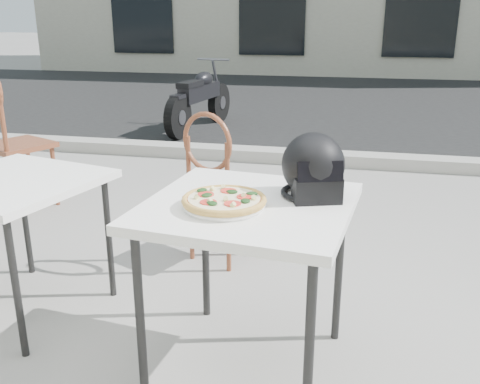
% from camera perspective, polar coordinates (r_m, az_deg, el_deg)
% --- Properties ---
extents(ground, '(80.00, 80.00, 0.00)m').
position_cam_1_polar(ground, '(2.72, 1.26, -13.33)').
color(ground, gray).
rests_on(ground, ground).
extents(street_asphalt, '(30.00, 8.00, 0.00)m').
position_cam_1_polar(street_asphalt, '(9.39, 9.73, 9.37)').
color(street_asphalt, black).
rests_on(street_asphalt, ground).
extents(curb, '(30.00, 0.25, 0.12)m').
position_cam_1_polar(curb, '(5.47, 7.42, 3.70)').
color(curb, '#9C9992').
rests_on(curb, ground).
extents(cafe_table_main, '(0.86, 0.86, 0.74)m').
position_cam_1_polar(cafe_table_main, '(2.09, 0.91, -2.80)').
color(cafe_table_main, white).
rests_on(cafe_table_main, ground).
extents(plate, '(0.34, 0.34, 0.02)m').
position_cam_1_polar(plate, '(2.01, -1.70, -1.44)').
color(plate, white).
rests_on(plate, cafe_table_main).
extents(pizza, '(0.36, 0.36, 0.04)m').
position_cam_1_polar(pizza, '(2.00, -1.71, -0.82)').
color(pizza, gold).
rests_on(pizza, plate).
extents(helmet, '(0.32, 0.33, 0.26)m').
position_cam_1_polar(helmet, '(2.12, 7.83, 2.46)').
color(helmet, black).
rests_on(helmet, cafe_table_main).
extents(cafe_chair_main, '(0.47, 0.47, 0.93)m').
position_cam_1_polar(cafe_chair_main, '(3.12, -2.48, 1.32)').
color(cafe_chair_main, brown).
rests_on(cafe_chair_main, ground).
extents(cafe_table_side, '(0.88, 0.88, 0.69)m').
position_cam_1_polar(cafe_table_side, '(2.77, -23.05, 0.05)').
color(cafe_table_side, white).
rests_on(cafe_table_side, ground).
extents(cafe_chair_side, '(0.58, 0.58, 1.14)m').
position_cam_1_polar(cafe_chair_side, '(4.34, -23.77, 6.21)').
color(cafe_chair_side, brown).
rests_on(cafe_chair_side, ground).
extents(motorcycle, '(0.49, 1.76, 0.88)m').
position_cam_1_polar(motorcycle, '(7.02, -4.28, 9.77)').
color(motorcycle, black).
rests_on(motorcycle, street_asphalt).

